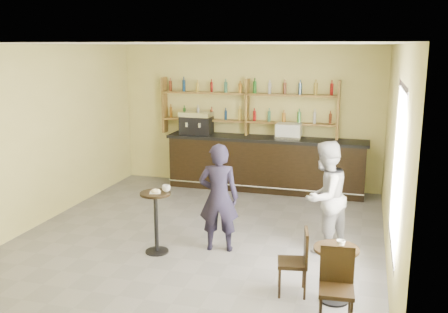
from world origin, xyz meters
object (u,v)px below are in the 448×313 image
(bar_counter, at_px, (265,164))
(patron_second, at_px, (325,197))
(man_main, at_px, (219,198))
(chair_south, at_px, (336,290))
(pedestal_table, at_px, (156,223))
(chair_west, at_px, (292,262))
(pastry_case, at_px, (289,131))
(cafe_table, at_px, (335,274))
(espresso_machine, at_px, (196,123))

(bar_counter, relative_size, patron_second, 2.52)
(bar_counter, relative_size, man_main, 2.57)
(chair_south, bearing_deg, pedestal_table, 149.44)
(man_main, height_order, chair_west, man_main)
(bar_counter, bearing_deg, pastry_case, 0.00)
(patron_second, bearing_deg, chair_south, 37.93)
(chair_south, bearing_deg, cafe_table, 90.26)
(cafe_table, xyz_separation_m, chair_south, (0.05, -0.60, 0.10))
(pastry_case, relative_size, chair_west, 0.63)
(pastry_case, bearing_deg, chair_south, -81.32)
(cafe_table, height_order, patron_second, patron_second)
(bar_counter, xyz_separation_m, espresso_machine, (-1.62, 0.00, 0.85))
(chair_west, xyz_separation_m, patron_second, (0.26, 1.56, 0.44))
(chair_south, bearing_deg, chair_west, 128.21)
(espresso_machine, height_order, chair_south, espresso_machine)
(pastry_case, relative_size, man_main, 0.32)
(chair_west, bearing_deg, bar_counter, -174.55)
(bar_counter, height_order, chair_west, bar_counter)
(cafe_table, xyz_separation_m, patron_second, (-0.29, 1.61, 0.52))
(pedestal_table, xyz_separation_m, chair_west, (2.23, -0.73, -0.05))
(espresso_machine, bearing_deg, chair_south, -59.43)
(cafe_table, distance_m, patron_second, 1.72)
(pedestal_table, relative_size, cafe_table, 1.36)
(bar_counter, distance_m, chair_west, 4.81)
(chair_west, bearing_deg, pedestal_table, -118.38)
(man_main, distance_m, chair_west, 1.79)
(espresso_machine, bearing_deg, man_main, -68.82)
(bar_counter, distance_m, pedestal_table, 4.01)
(pedestal_table, bearing_deg, chair_west, -18.21)
(pedestal_table, bearing_deg, man_main, 23.00)
(pedestal_table, bearing_deg, bar_counter, 76.54)
(cafe_table, bearing_deg, bar_counter, 111.51)
(pedestal_table, relative_size, chair_south, 1.07)
(espresso_machine, bearing_deg, pedestal_table, -83.10)
(man_main, bearing_deg, bar_counter, -100.68)
(bar_counter, xyz_separation_m, pedestal_table, (-0.93, -3.90, -0.11))
(pedestal_table, xyz_separation_m, man_main, (0.90, 0.38, 0.37))
(pastry_case, xyz_separation_m, man_main, (-0.54, -3.52, -0.50))
(espresso_machine, relative_size, cafe_table, 0.99)
(chair_south, height_order, patron_second, patron_second)
(pastry_case, relative_size, pedestal_table, 0.56)
(man_main, height_order, cafe_table, man_main)
(bar_counter, bearing_deg, chair_west, -74.37)
(pastry_case, distance_m, pedestal_table, 4.25)
(cafe_table, bearing_deg, pastry_case, 106.00)
(bar_counter, bearing_deg, cafe_table, -68.49)
(man_main, xyz_separation_m, patron_second, (1.59, 0.44, 0.02))
(chair_west, bearing_deg, pastry_case, 179.54)
(espresso_machine, xyz_separation_m, chair_south, (3.51, -5.28, -0.99))
(bar_counter, height_order, cafe_table, bar_counter)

